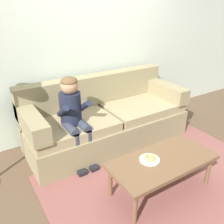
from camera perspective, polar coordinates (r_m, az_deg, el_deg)
ground at (r=3.12m, az=8.37°, el=-12.89°), size 10.00×10.00×0.00m
wall_back at (r=3.67m, az=-4.91°, el=17.04°), size 8.00×0.10×2.80m
area_rug at (r=2.98m, az=11.55°, el=-15.20°), size 2.61×1.71×0.01m
couch at (r=3.47m, az=-1.52°, el=-1.83°), size 2.27×0.90×0.92m
coffee_table at (r=2.63m, az=11.74°, el=-11.62°), size 1.13×0.54×0.40m
person_child at (r=2.93m, az=-9.08°, el=-0.16°), size 0.34×0.58×1.10m
plate at (r=2.57m, az=8.82°, el=-11.00°), size 0.21×0.21×0.01m
donut at (r=2.55m, az=8.86°, el=-10.55°), size 0.14×0.14×0.04m
toy_controller at (r=3.29m, az=11.08°, el=-10.35°), size 0.23×0.09×0.05m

